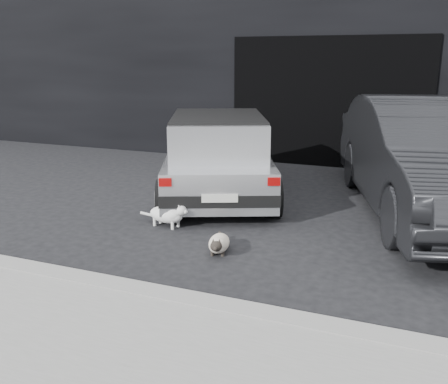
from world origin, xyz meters
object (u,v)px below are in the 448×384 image
at_px(second_car, 429,157).
at_px(cat_white, 168,214).
at_px(silver_hatchback, 218,152).
at_px(cat_siamese, 219,244).

distance_m(second_car, cat_white, 3.73).
bearing_deg(silver_hatchback, cat_siamese, -90.69).
relative_size(cat_siamese, cat_white, 0.91).
bearing_deg(second_car, cat_white, -166.09).
height_order(silver_hatchback, cat_white, silver_hatchback).
distance_m(second_car, cat_siamese, 3.39).
distance_m(silver_hatchback, cat_siamese, 2.60).
bearing_deg(cat_white, silver_hatchback, -170.42).
bearing_deg(cat_siamese, cat_white, -46.67).
xyz_separation_m(second_car, cat_siamese, (-2.16, -2.51, -0.71)).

